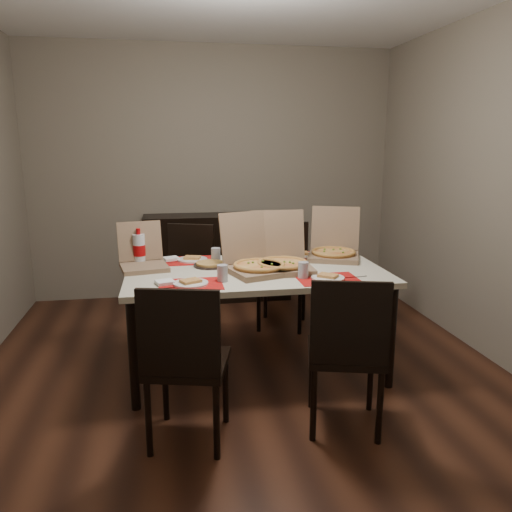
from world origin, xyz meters
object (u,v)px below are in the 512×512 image
Objects in this scene: chair_far_right at (283,269)px; chair_near_right at (347,348)px; chair_far_left at (188,274)px; chair_near_left at (185,359)px; sideboard at (218,257)px; dining_table at (256,279)px; dip_bowl at (256,263)px; pizza_box_center at (257,263)px; soda_bottle at (139,250)px.

chair_near_right is at bearing -91.71° from chair_far_right.
chair_near_left is at bearing -92.88° from chair_far_left.
chair_far_right is (0.51, -0.84, 0.06)m from sideboard.
chair_near_right and chair_far_left have the same top height.
sideboard is 0.83× the size of dining_table.
sideboard is 1.61× the size of chair_near_left.
chair_far_right is 0.90m from dip_bowl.
pizza_box_center is 4.17× the size of dip_bowl.
chair_near_left is at bearing -99.46° from sideboard.
pizza_box_center reaches higher than chair_far_left.
chair_far_right is (0.95, 1.78, 0.00)m from chair_near_left.
chair_far_left reaches higher than dip_bowl.
soda_bottle is at bearing -116.31° from sideboard.
sideboard is 1.61× the size of chair_far_left.
soda_bottle is at bearing -153.85° from chair_far_right.
chair_near_right is 1.00× the size of chair_far_right.
pizza_box_center reaches higher than dining_table.
chair_far_right is 1.73× the size of pizza_box_center.
sideboard is 0.99m from chair_far_right.
chair_near_left is at bearing -118.03° from chair_far_right.
sideboard reaches higher than dip_bowl.
sideboard is 2.68m from chair_near_right.
sideboard reaches higher than dining_table.
dining_table is at bearing 58.60° from chair_near_left.
chair_near_right is at bearing -80.17° from sideboard.
pizza_box_center reaches higher than chair_near_left.
pizza_box_center is (0.45, -0.94, 0.30)m from chair_far_left.
chair_near_left is 1.73× the size of pizza_box_center.
chair_near_left reaches higher than dining_table.
chair_near_right is at bearing -66.80° from pizza_box_center.
dip_bowl is (0.12, -1.61, 0.32)m from sideboard.
chair_near_right is 1.71m from soda_bottle.
chair_far_left is 0.93m from dip_bowl.
chair_far_right is (0.86, 0.01, 0.00)m from chair_far_left.
chair_near_left is (-0.44, -2.62, 0.06)m from sideboard.
dining_table is 1.94× the size of chair_far_left.
chair_far_right reaches higher than sideboard.
dip_bowl is at bearing 61.02° from chair_near_left.
chair_far_left is at bearing 58.17° from soda_bottle.
dining_table is at bearing 111.53° from chair_near_right.
pizza_box_center is (0.53, 0.82, 0.30)m from chair_near_left.
chair_far_right is at bearing 63.23° from dip_bowl.
sideboard is 1.61× the size of chair_far_right.
chair_near_right is at bearing -65.69° from chair_far_left.
sideboard is at bearing 99.83° from chair_near_right.
chair_far_left is 3.43× the size of soda_bottle.
chair_near_left and chair_near_right have the same top height.
chair_far_right is 1.41m from soda_bottle.
chair_near_left is 1.77m from chair_far_left.
pizza_box_center is (0.10, -1.80, 0.36)m from sideboard.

